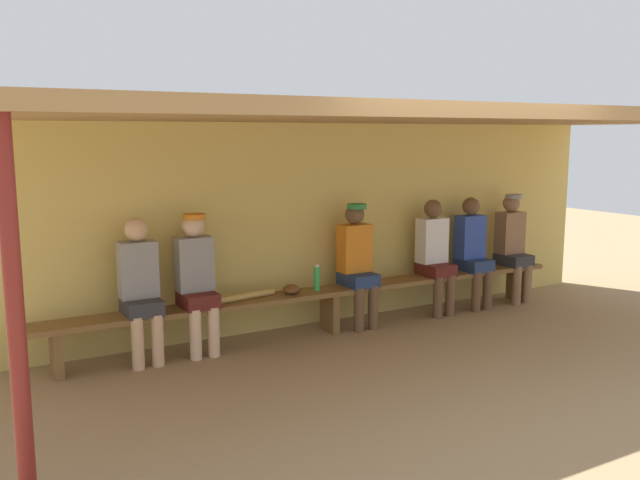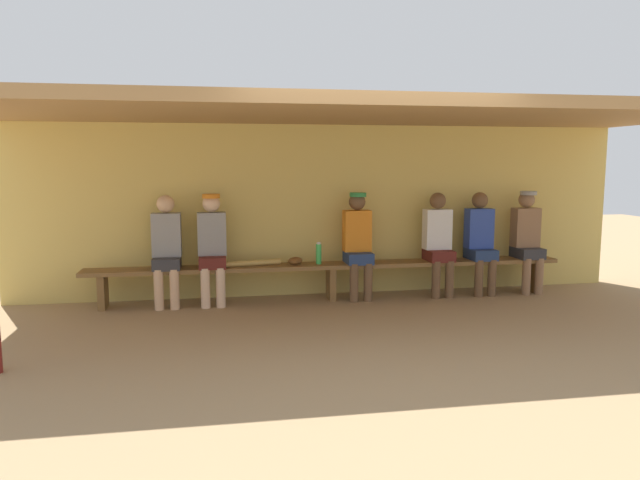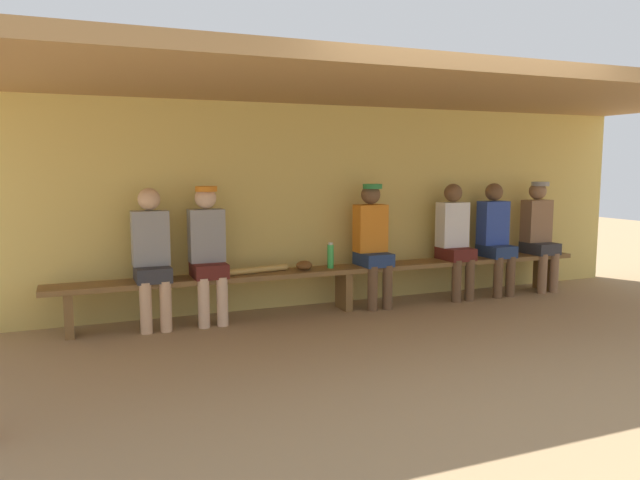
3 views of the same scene
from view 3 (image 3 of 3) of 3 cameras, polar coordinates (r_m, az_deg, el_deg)
ground_plane at (r=5.32m, az=9.34°, el=-10.00°), size 24.00×24.00×0.00m
back_wall at (r=6.88m, az=0.71°, el=3.29°), size 8.00×0.20×2.20m
dugout_roof at (r=5.74m, az=6.01°, el=14.11°), size 8.00×2.80×0.12m
bench at (r=6.56m, az=2.25°, el=-3.18°), size 6.00×0.36×0.46m
player_middle at (r=5.96m, az=-15.50°, el=-1.13°), size 0.34×0.42×1.34m
player_in_blue at (r=7.98m, az=19.84°, el=0.85°), size 0.34×0.42×1.34m
player_leftmost at (r=6.05m, az=-10.46°, el=-0.71°), size 0.34×0.42×1.34m
player_rightmost at (r=7.21m, az=12.52°, el=0.34°), size 0.34×0.42×1.34m
player_shirtless_tan at (r=7.56m, az=16.12°, el=0.53°), size 0.34×0.42×1.34m
player_in_white at (r=6.66m, az=4.95°, el=0.08°), size 0.34×0.42×1.34m
water_bottle_clear at (r=6.46m, az=0.99°, el=-1.50°), size 0.07×0.07×0.27m
baseball_glove_tan at (r=6.38m, az=-1.50°, el=-2.39°), size 0.27×0.29×0.09m
baseball_bat at (r=6.19m, az=-6.28°, el=-2.83°), size 0.76×0.19×0.07m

